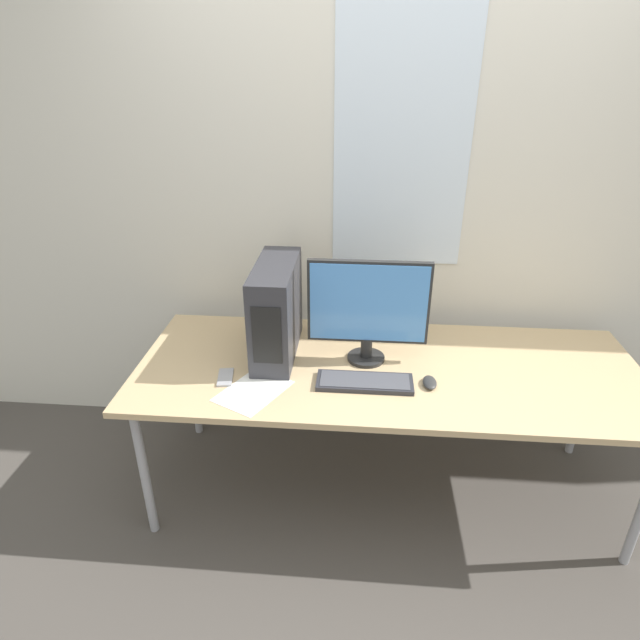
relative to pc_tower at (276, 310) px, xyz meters
name	(u,v)px	position (x,y,z in m)	size (l,w,h in m)	color
ground_plane	(382,560)	(0.51, -0.53, -0.92)	(14.00, 14.00, 0.00)	#47423D
wall_back	(392,191)	(0.51, 0.47, 0.43)	(8.00, 0.07, 2.70)	beige
desk	(388,374)	(0.51, -0.09, -0.25)	(2.22, 0.87, 0.70)	tan
pc_tower	(276,310)	(0.00, 0.00, 0.00)	(0.17, 0.50, 0.43)	#2D2D33
monitor_main	(368,308)	(0.41, -0.04, 0.04)	(0.53, 0.17, 0.47)	black
keyboard	(365,382)	(0.40, -0.24, -0.20)	(0.40, 0.14, 0.02)	#28282D
mouse	(430,382)	(0.67, -0.23, -0.20)	(0.06, 0.10, 0.03)	#2D2D2D
cell_phone	(225,377)	(-0.19, -0.25, -0.21)	(0.08, 0.14, 0.01)	#99999E
paper_sheet_left	(253,391)	(-0.05, -0.33, -0.21)	(0.32, 0.36, 0.00)	white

